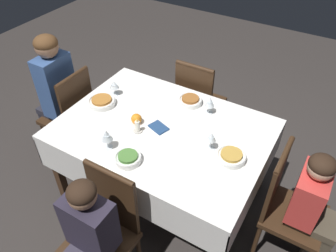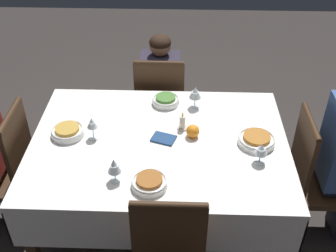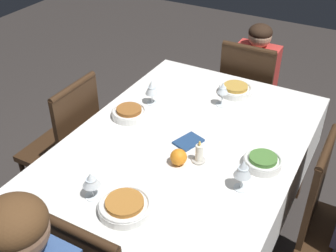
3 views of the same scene
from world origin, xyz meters
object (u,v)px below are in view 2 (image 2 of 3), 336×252
at_px(bowl_east, 68,131).
at_px(napkin_red_folded, 164,139).
at_px(bowl_north, 149,182).
at_px(wine_glass_west, 261,150).
at_px(chair_east, 7,168).
at_px(wine_glass_east, 92,124).
at_px(wine_glass_north, 114,166).
at_px(wine_glass_south, 195,93).
at_px(orange_fruit, 193,131).
at_px(chair_south, 160,104).
at_px(bowl_west, 257,140).
at_px(bowl_south, 166,100).
at_px(candle_centerpiece, 182,123).
at_px(person_child_dark, 161,86).
at_px(chair_west, 315,176).
at_px(dining_table, 159,152).

xyz_separation_m(bowl_east, napkin_red_folded, (-0.59, 0.02, -0.02)).
bearing_deg(bowl_north, wine_glass_west, -160.92).
distance_m(chair_east, bowl_north, 1.06).
bearing_deg(wine_glass_east, bowl_east, -7.24).
xyz_separation_m(wine_glass_east, wine_glass_north, (-0.18, 0.36, -0.00)).
xyz_separation_m(wine_glass_west, wine_glass_east, (0.98, -0.19, 0.01)).
bearing_deg(wine_glass_south, orange_fruit, 86.84).
bearing_deg(wine_glass_west, chair_south, -57.03).
bearing_deg(bowl_west, bowl_south, -36.24).
bearing_deg(wine_glass_south, napkin_red_folded, 61.46).
relative_size(chair_east, orange_fruit, 11.61).
bearing_deg(napkin_red_folded, bowl_south, -89.67).
bearing_deg(wine_glass_north, bowl_north, 168.71).
bearing_deg(candle_centerpiece, bowl_east, 7.14).
relative_size(bowl_east, wine_glass_south, 1.27).
xyz_separation_m(chair_east, bowl_west, (-1.57, 0.00, 0.28)).
bearing_deg(wine_glass_west, napkin_red_folded, -18.74).
height_order(person_child_dark, wine_glass_west, person_child_dark).
distance_m(bowl_east, bowl_south, 0.69).
relative_size(chair_west, chair_south, 1.00).
bearing_deg(chair_west, bowl_north, 110.34).
bearing_deg(wine_glass_south, bowl_north, 71.56).
bearing_deg(bowl_north, wine_glass_north, -11.29).
height_order(dining_table, wine_glass_north, wine_glass_north).
relative_size(chair_east, wine_glass_east, 6.47).
distance_m(wine_glass_north, orange_fruit, 0.58).
bearing_deg(wine_glass_east, dining_table, 177.02).
relative_size(chair_east, candle_centerpiece, 7.80).
xyz_separation_m(wine_glass_west, bowl_east, (1.14, -0.21, -0.06)).
relative_size(chair_west, wine_glass_west, 7.26).
bearing_deg(wine_glass_north, napkin_red_folded, -124.12).
relative_size(dining_table, wine_glass_east, 10.67).
relative_size(dining_table, candle_centerpiece, 12.88).
xyz_separation_m(wine_glass_east, bowl_north, (-0.37, 0.40, -0.08)).
xyz_separation_m(bowl_north, napkin_red_folded, (-0.06, -0.40, -0.02)).
distance_m(person_child_dark, wine_glass_north, 1.33).
height_order(wine_glass_west, wine_glass_north, wine_glass_north).
xyz_separation_m(chair_east, candle_centerpiece, (-1.12, -0.13, 0.29)).
height_order(bowl_north, orange_fruit, orange_fruit).
relative_size(chair_south, person_child_dark, 0.91).
bearing_deg(bowl_east, napkin_red_folded, 177.67).
bearing_deg(bowl_north, napkin_red_folded, -98.26).
bearing_deg(chair_west, orange_fruit, 86.00).
height_order(chair_west, bowl_north, chair_west).
relative_size(wine_glass_west, wine_glass_east, 0.89).
height_order(bowl_west, wine_glass_east, wine_glass_east).
relative_size(chair_west, person_child_dark, 0.91).
bearing_deg(wine_glass_east, wine_glass_west, 168.98).
xyz_separation_m(chair_south, orange_fruit, (-0.24, 0.72, 0.29)).
bearing_deg(person_child_dark, bowl_west, 123.26).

